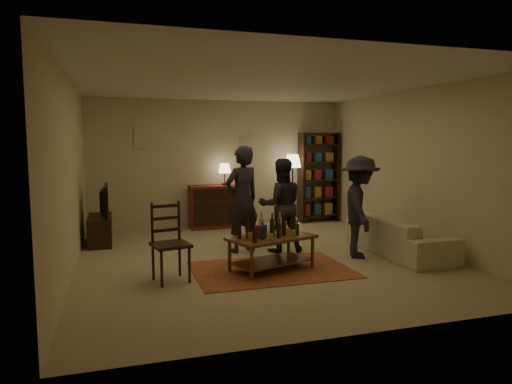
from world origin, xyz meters
name	(u,v)px	position (x,y,z in m)	size (l,w,h in m)	color
floor	(261,258)	(0.00, 0.00, 0.00)	(6.00, 6.00, 0.00)	#C6B793
room_shell	(189,142)	(-0.65, 2.98, 1.81)	(6.00, 6.00, 6.00)	beige
rug	(272,270)	(-0.07, -0.69, 0.01)	(2.20, 1.50, 0.01)	maroon
coffee_table	(271,241)	(-0.08, -0.70, 0.43)	(1.34, 1.01, 0.83)	brown
dining_chair	(169,239)	(-1.51, -0.74, 0.55)	(0.54, 0.54, 1.05)	black
tv_stand	(100,222)	(-2.44, 1.80, 0.38)	(0.40, 1.00, 1.06)	black
dresser	(214,205)	(-0.19, 2.71, 0.48)	(1.00, 0.50, 1.36)	maroon
bookshelf	(318,176)	(2.25, 2.78, 1.03)	(0.90, 0.34, 2.02)	black
floor_lamp	(293,166)	(1.54, 2.58, 1.30)	(0.36, 0.36, 1.54)	black
sofa	(398,235)	(2.20, -0.40, 0.30)	(2.08, 0.81, 0.61)	beige
person_left	(242,199)	(-0.18, 0.50, 0.87)	(0.64, 0.42, 1.75)	#24242B
person_right	(281,205)	(0.44, 0.32, 0.77)	(0.75, 0.58, 1.54)	#25242B
person_by_sofa	(360,207)	(1.49, -0.39, 0.80)	(1.03, 0.59, 1.60)	#23232A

